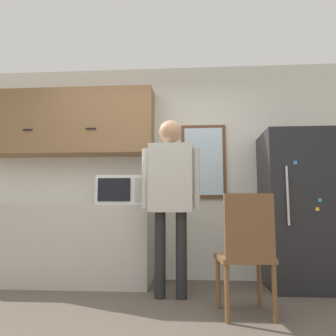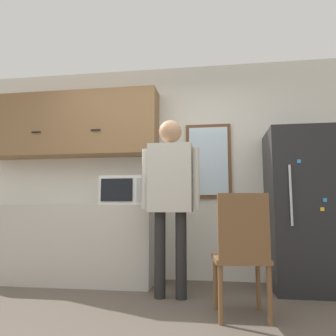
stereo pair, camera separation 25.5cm
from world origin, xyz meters
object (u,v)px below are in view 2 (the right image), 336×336
microwave (126,191)px  refrigerator (303,209)px  chair (242,250)px  person (170,186)px

microwave → refrigerator: bearing=1.1°
refrigerator → chair: refrigerator is taller
person → chair: bearing=-38.6°
microwave → chair: 1.66m
person → chair: (0.65, -0.54, -0.54)m
chair → person: bearing=-45.9°
person → refrigerator: (1.38, 0.48, -0.23)m
person → refrigerator: size_ratio=1.03×
microwave → person: bearing=-36.9°
refrigerator → chair: (-0.73, -1.01, -0.32)m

